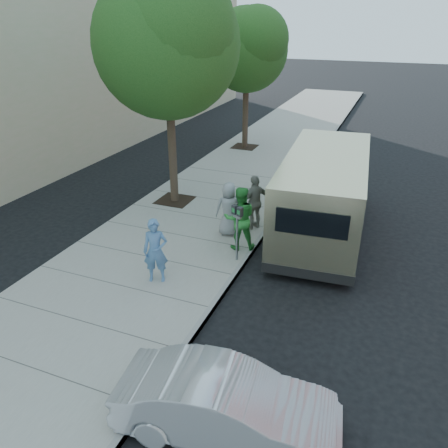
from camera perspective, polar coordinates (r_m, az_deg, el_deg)
The scene contains 12 objects.
ground at distance 13.09m, azimuth -2.35°, elevation -2.67°, with size 120.00×120.00×0.00m, color black.
sidewalk at distance 13.45m, azimuth -6.25°, elevation -1.62°, with size 5.00×60.00×0.15m, color gray.
curb_face at distance 12.60m, azimuth 3.65°, elevation -3.53°, with size 0.12×60.00×0.16m, color gray.
tree_near at distance 14.69m, azimuth -7.36°, elevation 22.91°, with size 4.62×4.60×7.53m.
tree_far at distance 21.69m, azimuth 3.12°, elevation 22.17°, with size 3.92×3.80×6.49m.
parking_meter at distance 11.46m, azimuth 1.74°, elevation 0.31°, with size 0.34×0.24×1.59m.
van at distance 13.59m, azimuth 12.92°, elevation 4.00°, with size 2.76×6.95×2.53m.
sedan at distance 7.53m, azimuth 0.41°, elevation -22.59°, with size 1.26×3.62×1.19m, color silver.
person_officer at distance 10.85m, azimuth -8.93°, elevation -3.48°, with size 0.61×0.40×1.67m, color #507BAA.
person_green_shirt at distance 12.19m, azimuth 2.07°, elevation 0.75°, with size 0.90×0.70×1.85m, color green.
person_gray_shirt at distance 13.02m, azimuth 0.65°, elevation 1.98°, with size 0.81×0.53×1.65m, color gray.
person_striped_polo at distance 13.44m, azimuth 4.06°, elevation 2.86°, with size 1.01×0.42×1.72m, color gray.
Camera 1 is at (4.78, -10.48, 6.22)m, focal length 35.00 mm.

